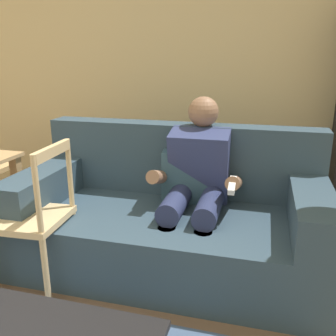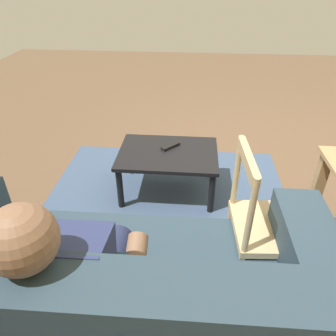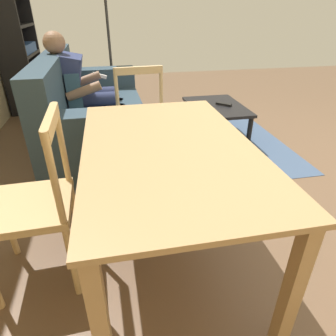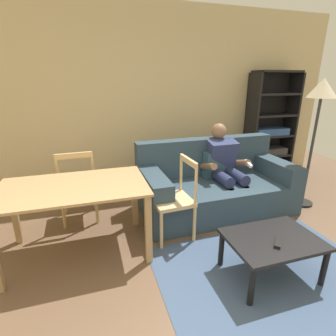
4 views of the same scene
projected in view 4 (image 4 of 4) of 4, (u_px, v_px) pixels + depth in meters
wall_back at (128, 100)px, 4.01m from camera, size 7.16×0.12×2.78m
couch at (214, 186)px, 3.52m from camera, size 2.01×0.99×0.92m
person_lounging at (224, 166)px, 3.53m from camera, size 0.59×0.88×1.12m
coffee_table at (272, 243)px, 2.27m from camera, size 0.79×0.57×0.38m
tv_remote at (278, 242)px, 2.18m from camera, size 0.15×0.16×0.02m
bookshelf at (269, 134)px, 4.69m from camera, size 0.86×0.36×1.84m
dining_table at (74, 196)px, 2.50m from camera, size 1.38×0.83×0.73m
dining_chair_near_wall at (78, 186)px, 3.17m from camera, size 0.43×0.43×0.92m
dining_chair_facing_couch at (174, 199)px, 2.84m from camera, size 0.45×0.45×0.90m
area_rug at (268, 273)px, 2.38m from camera, size 2.01×1.41×0.01m
floor_lamp at (321, 100)px, 3.27m from camera, size 0.36×0.36×1.71m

